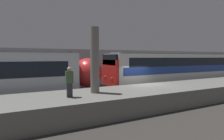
{
  "coord_description": "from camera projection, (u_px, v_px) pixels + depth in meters",
  "views": [
    {
      "loc": [
        -8.39,
        -11.44,
        3.24
      ],
      "look_at": [
        -2.28,
        1.08,
        2.23
      ],
      "focal_mm": 28.0,
      "sensor_mm": 36.0,
      "label": 1
    }
  ],
  "objects": [
    {
      "name": "platform",
      "position": [
        159.0,
        95.0,
        12.39
      ],
      "size": [
        40.0,
        3.85,
        1.13
      ],
      "color": "slate",
      "rests_on": "ground"
    },
    {
      "name": "ground_plane",
      "position": [
        143.0,
        97.0,
        14.16
      ],
      "size": [
        120.0,
        120.0,
        0.0
      ],
      "primitive_type": "plane",
      "color": "#33302D"
    },
    {
      "name": "station_rear_barrier",
      "position": [
        106.0,
        67.0,
        20.62
      ],
      "size": [
        50.0,
        0.15,
        4.13
      ],
      "color": "#939399",
      "rests_on": "ground"
    },
    {
      "name": "support_pillar_near",
      "position": [
        95.0,
        60.0,
        10.31
      ],
      "size": [
        0.52,
        0.52,
        3.87
      ],
      "color": "slate",
      "rests_on": "platform"
    },
    {
      "name": "person_waiting",
      "position": [
        69.0,
        81.0,
        9.18
      ],
      "size": [
        0.38,
        0.24,
        1.6
      ],
      "color": "#2D2D38",
      "rests_on": "platform"
    },
    {
      "name": "train_boxy",
      "position": [
        186.0,
        69.0,
        19.87
      ],
      "size": [
        19.5,
        3.09,
        3.7
      ],
      "color": "black",
      "rests_on": "ground"
    }
  ]
}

